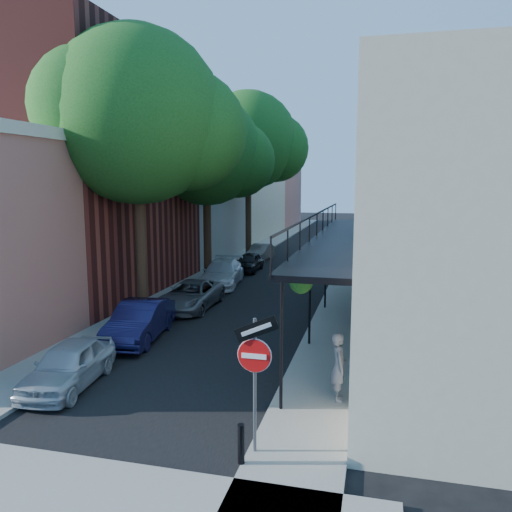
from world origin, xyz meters
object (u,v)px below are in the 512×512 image
Objects in this scene: oak_mid at (214,153)px; parked_car_f at (260,252)px; parked_car_d at (222,273)px; sign_post at (255,361)px; parked_car_b at (140,321)px; parked_car_e at (249,262)px; oak_near at (150,121)px; parked_car_a at (69,365)px; bollard at (241,444)px; pedestrian at (339,367)px; oak_far at (255,143)px; parked_car_c at (191,295)px.

oak_mid is 2.96× the size of parked_car_f.
sign_post is at bearing -76.89° from parked_car_d.
parked_car_b is 13.97m from parked_car_e.
oak_near is at bearing 125.09° from sign_post.
parked_car_a is (0.77, -7.08, -7.27)m from oak_near.
sign_post is 0.73× the size of parked_car_b.
bollard is 3.73m from pedestrian.
bollard is 28.58m from oak_far.
oak_mid is 5.91× the size of pedestrian.
parked_car_f is at bearing -64.07° from oak_far.
parked_car_b is 2.39× the size of pedestrian.
bollard is at bearing -108.56° from sign_post.
parked_car_c is at bearing 82.29° from parked_car_a.
parked_car_c is 1.25× the size of parked_car_f.
parked_car_c is (-5.43, 11.35, 0.08)m from bollard.
oak_near reaches higher than parked_car_d.
pedestrian is (1.44, 2.87, -1.05)m from sign_post.
parked_car_b is 1.19× the size of parked_car_f.
parked_car_b is at bearing 132.15° from sign_post.
parked_car_d is (0.82, -1.38, -6.38)m from oak_mid.
parked_car_a is at bearing -91.58° from parked_car_c.
bollard is 0.19× the size of parked_car_c.
oak_far is 2.57× the size of parked_car_d.
parked_car_a is 22.54m from parked_car_f.
oak_far reaches higher than parked_car_d.
parked_car_a is at bearing -86.89° from oak_mid.
parked_car_b is 18.38m from parked_car_f.
oak_mid reaches higher than sign_post.
parked_car_c is at bearing 117.21° from sign_post.
oak_mid is (-6.42, 17.73, 6.54)m from bollard.
pedestrian is at bearing 63.33° from sign_post.
oak_near is 9.80m from parked_car_d.
oak_far is (0.06, 9.04, 1.20)m from oak_mid.
bollard is 8.84m from parked_car_b.
oak_near is 10.18m from parked_car_a.
oak_mid is at bearing -110.57° from parked_car_e.
parked_car_b is (0.77, -2.93, -7.20)m from oak_near.
parked_car_b is at bearing -96.83° from parked_car_d.
oak_mid reaches higher than bollard.
oak_near is at bearing 123.12° from bollard.
parked_car_f reaches higher than bollard.
parked_car_a is at bearing 84.75° from pedestrian.
parked_car_d is at bearing 83.39° from parked_car_a.
bollard is at bearing -56.88° from oak_near.
oak_near is at bearing 89.58° from parked_car_a.
oak_near is at bearing -120.96° from parked_car_c.
parked_car_e is (-5.44, 20.32, -1.46)m from sign_post.
oak_far reaches higher than parked_car_a.
sign_post is 0.25× the size of oak_far.
oak_far is 12.91m from parked_car_d.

